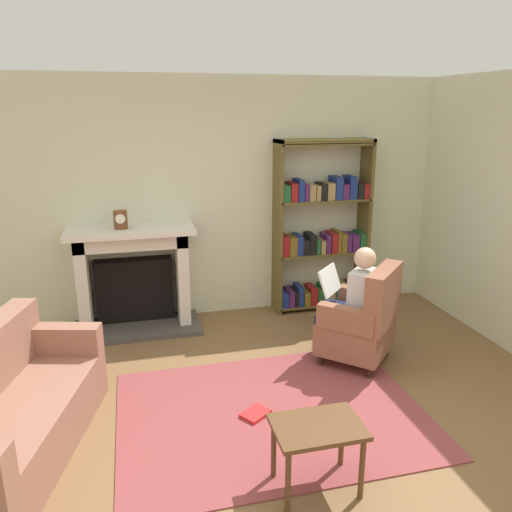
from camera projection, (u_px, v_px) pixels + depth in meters
name	position (u px, v px, depth m)	size (l,w,h in m)	color
ground	(282.00, 436.00, 3.75)	(14.00, 14.00, 0.00)	brown
back_wall	(219.00, 199.00, 5.74)	(5.60, 0.10, 2.70)	beige
side_wall_right	(496.00, 209.00, 5.15)	(0.10, 5.20, 2.70)	beige
area_rug	(271.00, 413.00, 4.03)	(2.40, 1.80, 0.01)	brown
fireplace	(134.00, 275.00, 5.48)	(1.36, 0.64, 1.15)	#4C4742
mantel_clock	(120.00, 220.00, 5.19)	(0.14, 0.14, 0.19)	brown
bookshelf	(322.00, 231.00, 5.93)	(1.12, 0.32, 2.02)	brown
armchair_reading	(363.00, 321.00, 4.73)	(0.89, 0.89, 0.97)	#331E14
seated_reader	(352.00, 299.00, 4.73)	(0.58, 0.58, 1.14)	silver
sofa_floral	(9.00, 415.00, 3.46)	(1.13, 1.83, 0.85)	#9A6753
side_table	(317.00, 435.00, 3.13)	(0.56, 0.39, 0.46)	brown
scattered_books	(294.00, 418.00, 3.93)	(0.77, 0.50, 0.03)	red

